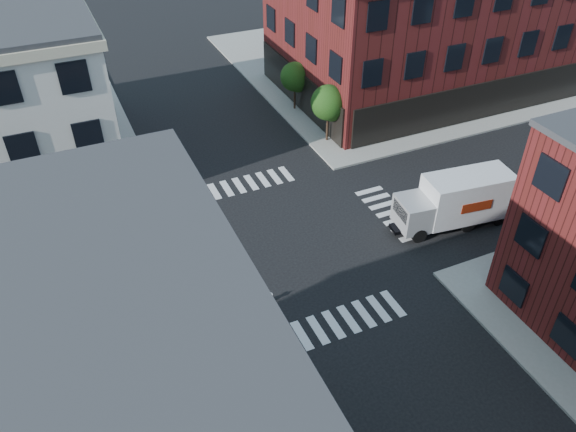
# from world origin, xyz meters

# --- Properties ---
(ground) EXTENTS (120.00, 120.00, 0.00)m
(ground) POSITION_xyz_m (0.00, 0.00, 0.00)
(ground) COLOR black
(ground) RESTS_ON ground
(sidewalk_ne) EXTENTS (30.00, 30.00, 0.15)m
(sidewalk_ne) POSITION_xyz_m (21.00, 21.00, 0.07)
(sidewalk_ne) COLOR gray
(sidewalk_ne) RESTS_ON ground
(building_ne) EXTENTS (25.00, 16.00, 12.00)m
(building_ne) POSITION_xyz_m (20.50, 16.00, 6.00)
(building_ne) COLOR #481412
(building_ne) RESTS_ON ground
(tree_near) EXTENTS (2.69, 2.69, 4.49)m
(tree_near) POSITION_xyz_m (7.56, 9.98, 3.16)
(tree_near) COLOR black
(tree_near) RESTS_ON ground
(tree_far) EXTENTS (2.43, 2.43, 4.07)m
(tree_far) POSITION_xyz_m (7.56, 15.98, 2.87)
(tree_far) COLOR black
(tree_far) RESTS_ON ground
(signal_pole) EXTENTS (1.29, 1.24, 4.60)m
(signal_pole) POSITION_xyz_m (-6.72, -6.68, 2.86)
(signal_pole) COLOR black
(signal_pole) RESTS_ON ground
(box_truck) EXTENTS (7.71, 3.12, 3.41)m
(box_truck) POSITION_xyz_m (9.93, -2.54, 1.77)
(box_truck) COLOR silver
(box_truck) RESTS_ON ground
(traffic_cone) EXTENTS (0.49, 0.49, 0.71)m
(traffic_cone) POSITION_xyz_m (-3.22, -4.11, 0.34)
(traffic_cone) COLOR #D85409
(traffic_cone) RESTS_ON ground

